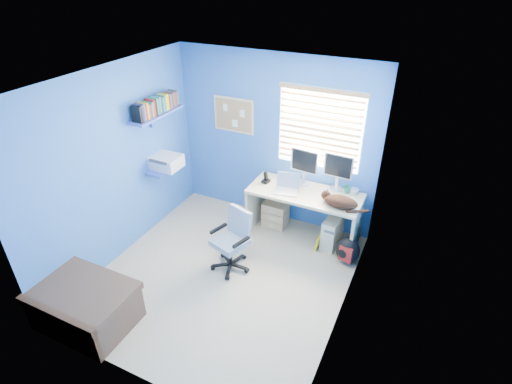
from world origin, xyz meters
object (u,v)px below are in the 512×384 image
at_px(desk, 304,214).
at_px(cat, 341,202).
at_px(laptop, 287,185).
at_px(tower_pc, 332,231).
at_px(office_chair, 232,247).

distance_m(desk, cat, 0.72).
bearing_deg(desk, laptop, -157.48).
height_order(laptop, tower_pc, laptop).
bearing_deg(laptop, cat, -15.01).
relative_size(laptop, office_chair, 0.40).
bearing_deg(laptop, office_chair, -121.86).
distance_m(cat, tower_pc, 0.62).
distance_m(tower_pc, office_chair, 1.45).
xyz_separation_m(laptop, tower_pc, (0.68, 0.08, -0.62)).
distance_m(laptop, office_chair, 1.13).
bearing_deg(tower_pc, desk, -177.36).
bearing_deg(cat, desk, 178.82).
xyz_separation_m(laptop, office_chair, (-0.37, -0.92, -0.54)).
bearing_deg(desk, tower_pc, -2.07).
height_order(laptop, cat, laptop).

